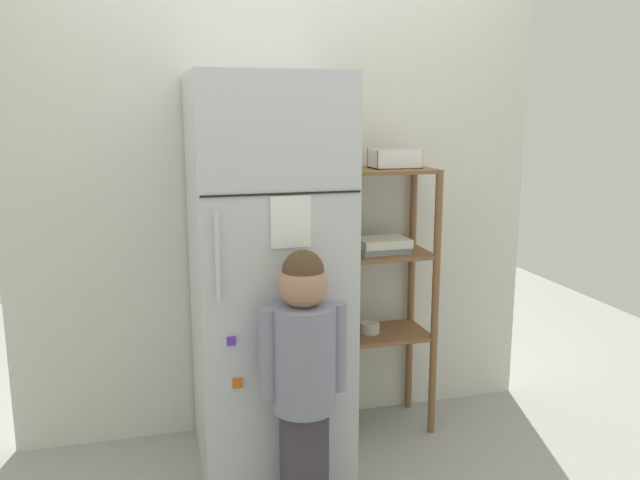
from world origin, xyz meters
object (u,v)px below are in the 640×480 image
Objects in this scene: refrigerator at (268,275)px; pantry_shelf_unit at (385,273)px; fruit_bin at (395,160)px; child_standing at (303,357)px.

refrigerator is 1.32× the size of pantry_shelf_unit.
refrigerator is at bearing -166.55° from fruit_bin.
pantry_shelf_unit is (0.61, 0.16, -0.07)m from refrigerator.
fruit_bin is (0.04, -0.01, 0.55)m from pantry_shelf_unit.
child_standing is 4.73× the size of fruit_bin.
fruit_bin is (0.65, 0.16, 0.48)m from refrigerator.
refrigerator is 0.64m from pantry_shelf_unit.
fruit_bin is at bearing 45.10° from child_standing.
refrigerator is 7.66× the size of fruit_bin.
pantry_shelf_unit is 5.79× the size of fruit_bin.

